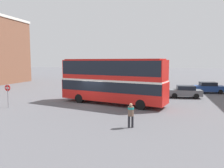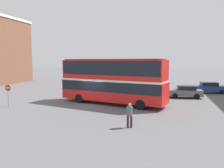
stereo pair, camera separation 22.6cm
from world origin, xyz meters
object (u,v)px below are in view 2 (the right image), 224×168
(double_decker_bus, at_px, (112,79))
(no_entry_sign, at_px, (8,92))
(pedestrian_foreground, at_px, (130,113))
(parked_car_kerb_far, at_px, (210,88))
(parked_car_kerb_near, at_px, (185,92))

(double_decker_bus, relative_size, no_entry_sign, 5.21)
(double_decker_bus, relative_size, pedestrian_foreground, 6.89)
(double_decker_bus, distance_m, no_entry_sign, 10.37)
(pedestrian_foreground, bearing_deg, no_entry_sign, 43.09)
(no_entry_sign, bearing_deg, parked_car_kerb_far, 36.47)
(pedestrian_foreground, distance_m, parked_car_kerb_far, 20.46)
(double_decker_bus, xyz_separation_m, pedestrian_foreground, (3.27, -7.63, -1.67))
(pedestrian_foreground, xyz_separation_m, parked_car_kerb_near, (4.46, 13.74, -0.26))
(double_decker_bus, relative_size, parked_car_kerb_far, 2.68)
(pedestrian_foreground, height_order, no_entry_sign, no_entry_sign)
(double_decker_bus, xyz_separation_m, parked_car_kerb_near, (7.72, 6.11, -1.93))
(double_decker_bus, distance_m, parked_car_kerb_far, 16.03)
(double_decker_bus, bearing_deg, parked_car_kerb_far, 58.44)
(no_entry_sign, bearing_deg, parked_car_kerb_near, 30.96)
(pedestrian_foreground, bearing_deg, parked_car_kerb_near, -49.61)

